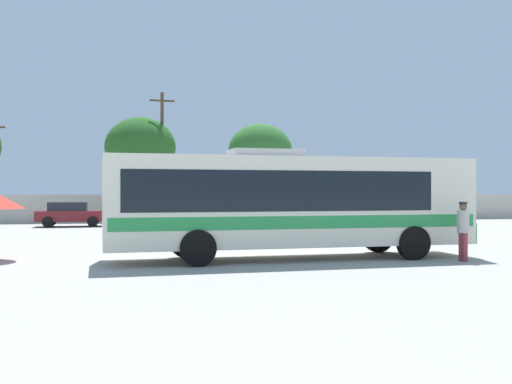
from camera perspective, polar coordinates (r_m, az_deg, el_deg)
ground_plane at (r=29.29m, az=-1.89°, el=-4.10°), size 300.00×300.00×0.00m
perimeter_wall at (r=43.17m, az=-5.24°, el=-1.50°), size 80.00×0.30×1.92m
coach_bus_cream_green at (r=19.17m, az=2.94°, el=-0.82°), size 11.66×3.09×3.40m
attendant_by_bus_door at (r=19.53m, az=18.74°, el=-3.15°), size 0.41×0.41×1.80m
parked_car_leftmost_maroon at (r=38.64m, az=-16.89°, el=-1.94°), size 4.12×2.01×1.48m
parked_car_second_white at (r=39.33m, az=-7.70°, el=-1.92°), size 4.36×2.30×1.45m
utility_pole_far at (r=45.00m, az=-8.74°, el=3.52°), size 1.80×0.26×9.33m
roadside_tree_midleft at (r=45.55m, az=-10.72°, el=4.12°), size 5.13×5.13×7.55m
roadside_tree_midright at (r=50.70m, az=0.39°, el=3.83°), size 5.29×5.29×7.73m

